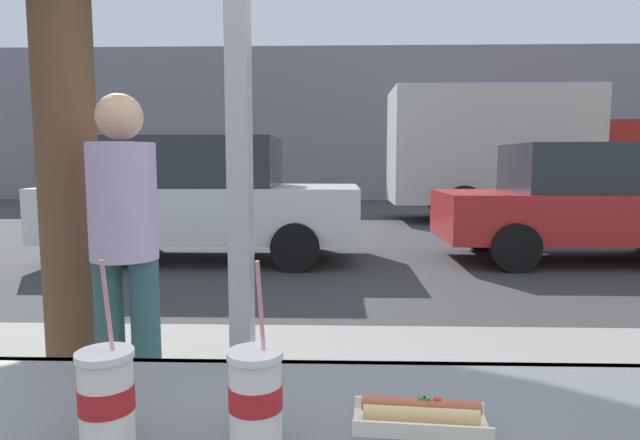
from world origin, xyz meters
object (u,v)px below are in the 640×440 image
pedestrian (124,240)px  soda_cup_left (256,395)px  parked_car_red (590,202)px  box_truck (516,151)px  hotdog_tray_far (420,414)px  parked_car_white (204,198)px  soda_cup_right (106,396)px

pedestrian → soda_cup_left: bearing=-62.1°
soda_cup_left → parked_car_red: 7.88m
soda_cup_left → box_truck: size_ratio=0.05×
hotdog_tray_far → pedestrian: 2.00m
hotdog_tray_far → parked_car_white: parked_car_white is taller
hotdog_tray_far → soda_cup_right: bearing=-171.6°
soda_cup_left → pedestrian: (-0.89, 1.68, 0.01)m
soda_cup_right → box_truck: size_ratio=0.05×
box_truck → soda_cup_right: bearing=-111.0°
box_truck → pedestrian: bearing=-116.9°
soda_cup_right → pedestrian: pedestrian is taller
box_truck → parked_car_red: bearing=-97.3°
soda_cup_left → hotdog_tray_far: soda_cup_left is taller
soda_cup_right → parked_car_red: 8.01m
parked_car_white → soda_cup_right: bearing=-77.3°
soda_cup_right → parked_car_white: parked_car_white is taller
hotdog_tray_far → parked_car_white: bearing=107.0°
soda_cup_left → hotdog_tray_far: bearing=12.0°
parked_car_white → pedestrian: bearing=-80.1°
parked_car_red → soda_cup_right: bearing=-120.1°
pedestrian → parked_car_red: bearing=48.3°
hotdog_tray_far → box_truck: size_ratio=0.04×
soda_cup_left → soda_cup_right: bearing=-175.9°
pedestrian → soda_cup_right: bearing=-69.2°
soda_cup_right → box_truck: box_truck is taller
hotdog_tray_far → pedestrian: pedestrian is taller
parked_car_white → box_truck: box_truck is taller
parked_car_red → hotdog_tray_far: bearing=-117.0°
parked_car_white → box_truck: (6.27, 5.32, 0.79)m
pedestrian → hotdog_tray_far: bearing=-54.1°
parked_car_white → pedestrian: (0.92, -5.23, 0.16)m
hotdog_tray_far → pedestrian: size_ratio=0.15×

